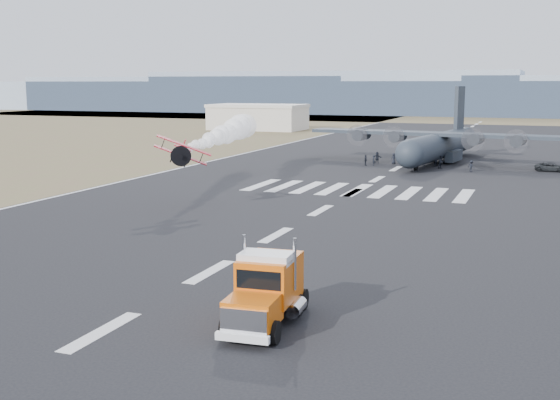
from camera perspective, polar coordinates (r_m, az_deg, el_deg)
The scene contains 21 objects.
ground at distance 36.45m, azimuth -14.31°, elevation -10.34°, with size 500.00×500.00×0.00m, color black.
scrub_far at distance 258.94m, azimuth 16.48°, elevation 6.39°, with size 500.00×80.00×0.00m, color olive.
runway_markings at distance 90.96m, azimuth 7.90°, elevation 1.69°, with size 60.00×260.00×0.01m, color silver, non-canonical shape.
ridge_seg_a at distance 359.40m, azimuth -16.08°, elevation 8.19°, with size 150.00×50.00×13.00m, color #8696AA.
ridge_seg_b at distance 324.68m, azimuth -6.76°, elevation 8.58°, with size 150.00×50.00×15.00m, color #8696AA.
ridge_seg_c at distance 300.21m, azimuth 4.43°, elevation 8.74°, with size 150.00×50.00×17.00m, color #8696AA.
ridge_seg_d at distance 288.63m, azimuth 17.02°, elevation 7.93°, with size 150.00×50.00×13.00m, color #8696AA.
hangar_left at distance 187.51m, azimuth -1.80°, elevation 6.78°, with size 24.50×14.50×6.70m.
semi_truck at distance 35.96m, azimuth -1.10°, elevation -7.23°, with size 3.32×8.44×3.74m.
aerobatic_biplane at distance 69.78m, azimuth -8.04°, elevation 3.96°, with size 5.30×5.20×3.20m.
smoke_trail at distance 96.92m, azimuth -3.73°, elevation 5.70°, with size 9.78×33.63×3.52m.
transport_aircraft at distance 112.08m, azimuth 12.88°, elevation 4.54°, with size 40.52×33.26×11.69m.
support_vehicle at distance 105.10m, azimuth 21.19°, elevation 2.51°, with size 2.04×4.43×1.23m, color black.
crew_a at distance 105.87m, azimuth 7.62°, elevation 3.21°, with size 0.58×0.48×1.59m, color black.
crew_b at distance 103.87m, azimuth 12.96°, elevation 3.02°, with size 0.92×0.57×1.90m, color black.
crew_c at distance 101.13m, azimuth 15.27°, elevation 2.68°, with size 1.03×0.48×1.60m, color black.
crew_d at distance 105.79m, azimuth 6.98°, elevation 3.22°, with size 0.93×0.48×1.58m, color black.
crew_e at distance 108.47m, azimuth 9.22°, elevation 3.34°, with size 0.81×0.50×1.66m, color black.
crew_f at distance 109.34m, azimuth 7.89°, elevation 3.44°, with size 1.59×0.52×1.72m, color black.
crew_g at distance 106.57m, azimuth 11.64°, elevation 3.22°, with size 0.68×0.56×1.87m, color black.
crew_h at distance 106.50m, azimuth 12.48°, elevation 3.15°, with size 0.85×0.52×1.74m, color black.
Camera 1 is at (20.10, -27.87, 12.16)m, focal length 45.00 mm.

